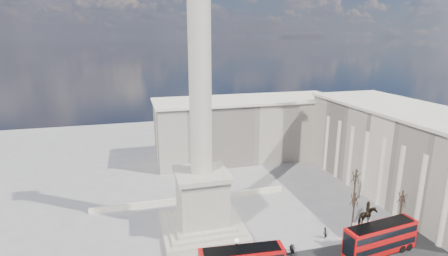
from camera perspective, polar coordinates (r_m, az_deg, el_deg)
name	(u,v)px	position (r m, az deg, el deg)	size (l,w,h in m)	color
ground	(209,244)	(60.15, -2.50, -18.47)	(180.00, 180.00, 0.00)	gray
nelsons_column	(201,160)	(58.79, -3.71, -5.21)	(14.00, 14.00, 49.85)	#AEA691
balustrade_wall	(192,199)	(73.59, -5.28, -11.47)	(40.00, 0.60, 1.10)	beige
building_east	(402,150)	(84.65, 27.00, -3.16)	(19.00, 46.00, 18.60)	beige
building_northeast	(247,128)	(97.53, 3.78, 0.02)	(51.00, 17.00, 16.60)	beige
red_bus_c	(381,238)	(61.77, 24.19, -16.05)	(12.64, 4.33, 5.02)	#B00909
equestrian_statue	(365,234)	(61.33, 22.03, -15.69)	(4.09, 3.07, 8.50)	beige
bare_tree_near	(402,197)	(70.15, 27.10, -9.94)	(1.62, 1.62, 7.10)	#332319
bare_tree_mid	(355,199)	(66.21, 20.57, -10.76)	(1.84, 1.84, 6.98)	#332319
bare_tree_far	(356,176)	(74.33, 20.74, -7.30)	(1.96, 1.96, 7.99)	#332319
pedestrian_walking	(293,250)	(58.17, 11.20, -18.95)	(0.68, 0.44, 1.86)	black
pedestrian_standing	(325,233)	(63.57, 16.10, -16.10)	(0.93, 0.73, 1.92)	black
pedestrian_crossing	(291,249)	(58.44, 10.90, -18.84)	(1.01, 0.42, 1.72)	black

